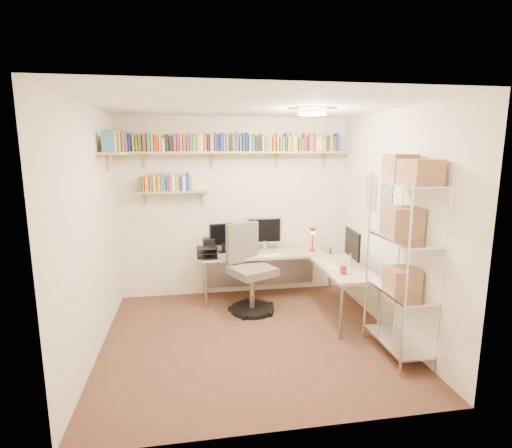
{
  "coord_description": "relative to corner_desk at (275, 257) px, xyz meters",
  "views": [
    {
      "loc": [
        -0.63,
        -4.07,
        2.08
      ],
      "look_at": [
        0.15,
        0.55,
        1.19
      ],
      "focal_mm": 28.0,
      "sensor_mm": 36.0,
      "label": 1
    }
  ],
  "objects": [
    {
      "name": "room_shell",
      "position": [
        -0.47,
        -0.97,
        0.9
      ],
      "size": [
        3.24,
        3.04,
        2.52
      ],
      "color": "beige",
      "rests_on": "ground"
    },
    {
      "name": "wire_rack",
      "position": [
        0.95,
        -1.55,
        0.71
      ],
      "size": [
        0.4,
        0.8,
        2.02
      ],
      "rotation": [
        0.0,
        0.0,
        0.01
      ],
      "color": "silver",
      "rests_on": "ground"
    },
    {
      "name": "corner_desk",
      "position": [
        0.0,
        0.0,
        0.0
      ],
      "size": [
        2.01,
        1.67,
        1.14
      ],
      "color": "#D4B08A",
      "rests_on": "ground"
    },
    {
      "name": "office_chair",
      "position": [
        -0.37,
        -0.17,
        -0.17
      ],
      "size": [
        0.66,
        0.67,
        1.13
      ],
      "rotation": [
        0.0,
        0.0,
        0.43
      ],
      "color": "black",
      "rests_on": "ground"
    },
    {
      "name": "ground",
      "position": [
        -0.47,
        -0.97,
        -0.65
      ],
      "size": [
        3.2,
        3.2,
        0.0
      ],
      "primitive_type": "plane",
      "color": "#44291D",
      "rests_on": "ground"
    },
    {
      "name": "wall_shelves",
      "position": [
        -0.89,
        0.33,
        1.38
      ],
      "size": [
        3.12,
        1.09,
        0.8
      ],
      "color": "tan",
      "rests_on": "ground"
    }
  ]
}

